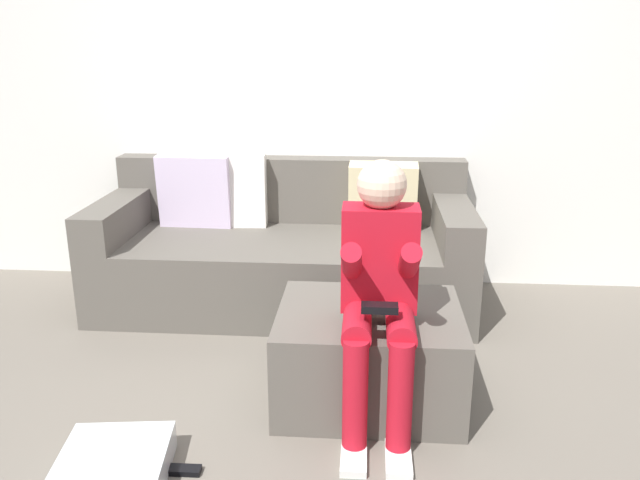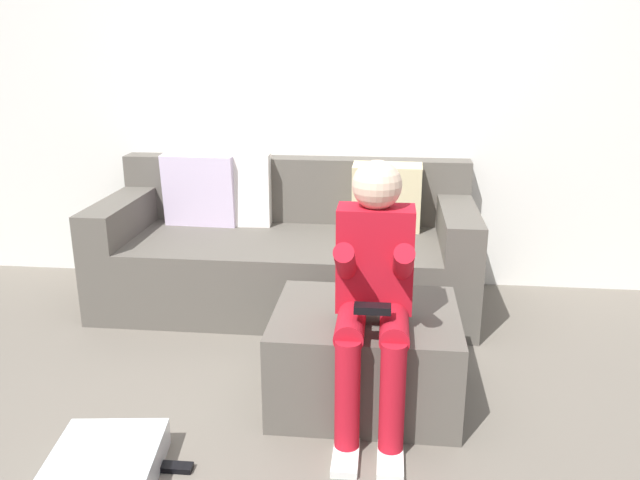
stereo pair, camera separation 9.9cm
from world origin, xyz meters
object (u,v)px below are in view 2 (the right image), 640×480
at_px(couch_sectional, 287,251).
at_px(person_seated, 374,285).
at_px(remote_by_storage_bin, 170,467).
at_px(storage_bin, 107,462).
at_px(ottoman, 365,355).

relative_size(couch_sectional, person_seated, 1.99).
relative_size(person_seated, remote_by_storage_bin, 6.31).
bearing_deg(remote_by_storage_bin, storage_bin, -166.38).
height_order(couch_sectional, person_seated, person_seated).
distance_m(ottoman, storage_bin, 1.14).
bearing_deg(couch_sectional, ottoman, -64.43).
height_order(ottoman, remote_by_storage_bin, ottoman).
height_order(couch_sectional, ottoman, couch_sectional).
xyz_separation_m(storage_bin, remote_by_storage_bin, (0.22, 0.06, -0.05)).
relative_size(storage_bin, remote_by_storage_bin, 2.28).
distance_m(person_seated, remote_by_storage_bin, 1.04).
xyz_separation_m(ottoman, storage_bin, (-0.93, -0.65, -0.15)).
bearing_deg(storage_bin, couch_sectional, 76.98).
relative_size(ottoman, person_seated, 0.73).
distance_m(ottoman, person_seated, 0.45).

